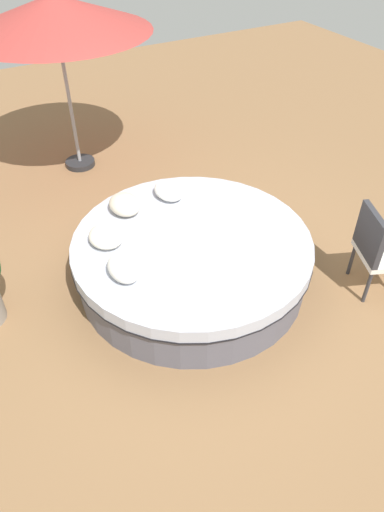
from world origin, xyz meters
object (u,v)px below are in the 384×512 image
(round_bed, at_px, (192,259))
(throw_pillow_2, at_px, (106,236))
(throw_pillow_3, at_px, (124,268))
(throw_pillow_0, at_px, (169,191))
(patio_chair, at_px, (377,247))
(throw_pillow_1, at_px, (125,204))
(patio_umbrella, at_px, (55,14))

(round_bed, height_order, throw_pillow_2, throw_pillow_2)
(round_bed, relative_size, throw_pillow_3, 5.98)
(throw_pillow_0, height_order, patio_chair, patio_chair)
(throw_pillow_0, bearing_deg, throw_pillow_3, -44.17)
(throw_pillow_1, bearing_deg, throw_pillow_0, 93.46)
(throw_pillow_2, bearing_deg, patio_umbrella, 168.87)
(round_bed, relative_size, throw_pillow_1, 5.91)
(round_bed, bearing_deg, patio_umbrella, -174.98)
(throw_pillow_0, xyz_separation_m, throw_pillow_2, (0.46, -0.95, 0.00))
(round_bed, distance_m, throw_pillow_0, 0.93)
(round_bed, distance_m, throw_pillow_1, 0.98)
(throw_pillow_0, relative_size, patio_chair, 0.44)
(throw_pillow_0, bearing_deg, patio_umbrella, -169.03)
(throw_pillow_1, xyz_separation_m, patio_umbrella, (-2.25, 0.14, 1.46))
(throw_pillow_1, height_order, throw_pillow_3, same)
(round_bed, distance_m, throw_pillow_3, 0.92)
(patio_umbrella, bearing_deg, throw_pillow_2, -11.13)
(throw_pillow_0, bearing_deg, patio_chair, 38.00)
(round_bed, height_order, patio_umbrella, patio_umbrella)
(throw_pillow_0, distance_m, patio_umbrella, 2.69)
(round_bed, relative_size, throw_pillow_0, 5.89)
(throw_pillow_3, xyz_separation_m, patio_chair, (0.85, 2.45, -0.10))
(throw_pillow_1, bearing_deg, throw_pillow_2, -41.97)
(patio_chair, xyz_separation_m, patio_umbrella, (-4.08, -1.89, 1.56))
(round_bed, height_order, throw_pillow_3, throw_pillow_3)
(throw_pillow_0, relative_size, throw_pillow_1, 1.00)
(throw_pillow_3, height_order, patio_chair, patio_chair)
(patio_umbrella, bearing_deg, throw_pillow_1, -3.59)
(patio_chair, bearing_deg, round_bed, -100.05)
(throw_pillow_1, distance_m, throw_pillow_3, 1.07)
(throw_pillow_1, bearing_deg, round_bed, 26.74)
(throw_pillow_0, bearing_deg, throw_pillow_1, -86.54)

